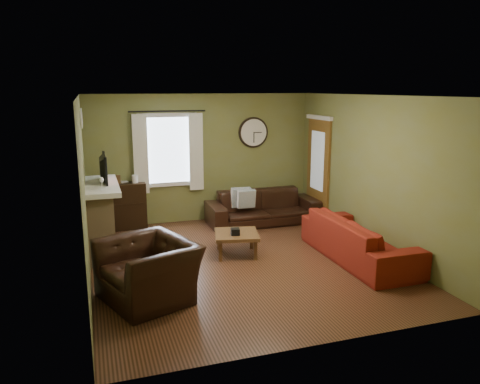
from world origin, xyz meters
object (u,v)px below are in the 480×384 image
object	(u,v)px
coffee_table	(236,244)
armchair	(148,271)
sofa_brown	(263,207)
sofa_red	(359,239)
bookshelf	(126,206)

from	to	relation	value
coffee_table	armchair	bearing A→B (deg)	-142.43
sofa_brown	sofa_red	size ratio (longest dim) A/B	0.97
sofa_red	armchair	size ratio (longest dim) A/B	1.95
bookshelf	sofa_brown	xyz separation A→B (m)	(2.69, -0.45, -0.12)
sofa_red	coffee_table	world-z (taller)	sofa_red
armchair	sofa_red	bearing A→B (deg)	75.57
sofa_brown	coffee_table	size ratio (longest dim) A/B	3.22
armchair	coffee_table	world-z (taller)	armchair
sofa_red	armchair	xyz separation A→B (m)	(-3.40, -0.41, 0.05)
bookshelf	armchair	size ratio (longest dim) A/B	0.76
bookshelf	sofa_red	distance (m)	4.46
sofa_red	coffee_table	xyz separation A→B (m)	(-1.80, 0.81, -0.15)
sofa_red	coffee_table	distance (m)	1.98
bookshelf	armchair	distance (m)	3.30
sofa_brown	bookshelf	bearing A→B (deg)	170.50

